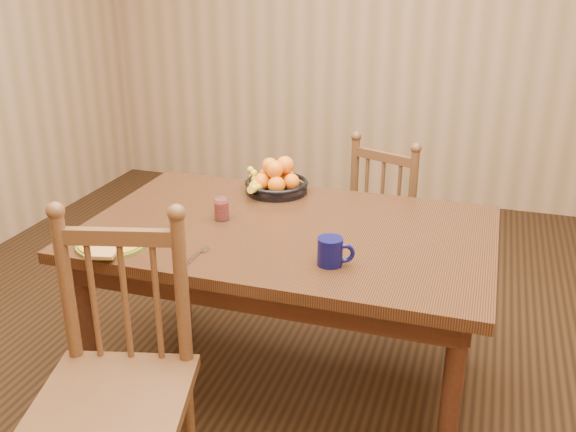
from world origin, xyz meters
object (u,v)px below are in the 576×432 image
(dining_table, at_px, (288,247))
(fruit_bowl, at_px, (275,180))
(chair_far, at_px, (394,222))
(breakfast_plate, at_px, (111,243))
(chair_near, at_px, (117,384))
(coffee_mug, at_px, (331,251))

(dining_table, bearing_deg, fruit_bowl, 115.86)
(chair_far, bearing_deg, breakfast_plate, 77.78)
(chair_near, relative_size, breakfast_plate, 3.43)
(chair_far, relative_size, chair_near, 0.89)
(dining_table, xyz_separation_m, chair_near, (-0.31, -0.80, -0.17))
(chair_near, xyz_separation_m, coffee_mug, (0.56, 0.53, 0.30))
(chair_near, relative_size, fruit_bowl, 3.15)
(chair_far, xyz_separation_m, chair_near, (-0.60, -1.72, 0.05))
(breakfast_plate, relative_size, fruit_bowl, 0.92)
(chair_far, distance_m, breakfast_plate, 1.59)
(dining_table, height_order, chair_far, chair_far)
(chair_far, xyz_separation_m, breakfast_plate, (-0.86, -1.29, 0.32))
(chair_near, bearing_deg, dining_table, 53.95)
(coffee_mug, bearing_deg, chair_near, -136.24)
(dining_table, height_order, breakfast_plate, breakfast_plate)
(breakfast_plate, relative_size, coffee_mug, 2.23)
(coffee_mug, distance_m, fruit_bowl, 0.77)
(fruit_bowl, bearing_deg, dining_table, -64.14)
(breakfast_plate, bearing_deg, dining_table, 32.75)
(dining_table, relative_size, fruit_bowl, 4.94)
(chair_far, bearing_deg, dining_table, 93.97)
(dining_table, distance_m, fruit_bowl, 0.44)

